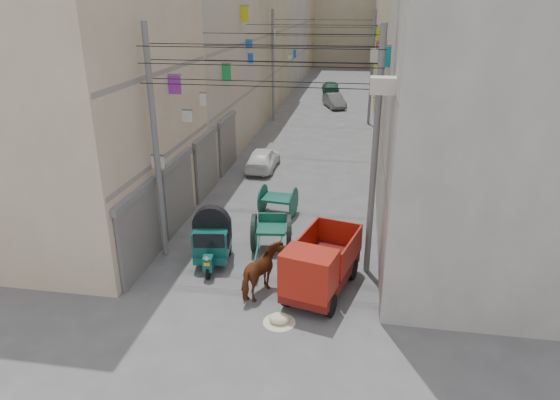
% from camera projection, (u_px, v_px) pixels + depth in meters
% --- Properties ---
extents(ground, '(140.00, 140.00, 0.00)m').
position_uv_depth(ground, '(214.00, 381.00, 12.09)').
color(ground, '#4C4C4F').
rests_on(ground, ground).
extents(building_row_left, '(8.00, 62.00, 14.00)m').
position_uv_depth(building_row_left, '(235.00, 27.00, 42.15)').
color(building_row_left, '#C7B296').
rests_on(building_row_left, ground).
extents(building_row_right, '(8.00, 62.00, 14.00)m').
position_uv_depth(building_row_right, '(430.00, 29.00, 39.70)').
color(building_row_right, '#ABA6A0').
rests_on(building_row_right, ground).
extents(end_cap_building, '(22.00, 10.00, 13.00)m').
position_uv_depth(end_cap_building, '(346.00, 16.00, 70.08)').
color(end_cap_building, tan).
rests_on(end_cap_building, ground).
extents(shutters_left, '(0.18, 14.40, 2.88)m').
position_uv_depth(shutters_left, '(194.00, 176.00, 21.63)').
color(shutters_left, '#525157').
rests_on(shutters_left, ground).
extents(signboards, '(8.22, 40.52, 5.67)m').
position_uv_depth(signboards, '(312.00, 90.00, 30.64)').
color(signboards, '#0C7184').
rests_on(signboards, ground).
extents(ac_units, '(0.70, 6.55, 3.35)m').
position_uv_depth(ac_units, '(383.00, 39.00, 15.78)').
color(ac_units, beige).
rests_on(ac_units, ground).
extents(utility_poles, '(7.40, 22.20, 8.00)m').
position_uv_depth(utility_poles, '(303.00, 94.00, 26.16)').
color(utility_poles, slate).
rests_on(utility_poles, ground).
extents(overhead_cables, '(7.40, 22.52, 1.12)m').
position_uv_depth(overhead_cables, '(297.00, 43.00, 22.75)').
color(overhead_cables, black).
rests_on(overhead_cables, ground).
extents(auto_rickshaw, '(1.52, 2.34, 1.60)m').
position_uv_depth(auto_rickshaw, '(212.00, 237.00, 17.26)').
color(auto_rickshaw, black).
rests_on(auto_rickshaw, ground).
extents(tonga_cart, '(1.59, 3.18, 1.38)m').
position_uv_depth(tonga_cart, '(271.00, 232.00, 18.18)').
color(tonga_cart, black).
rests_on(tonga_cart, ground).
extents(mini_truck, '(2.35, 3.75, 1.95)m').
position_uv_depth(mini_truck, '(318.00, 271.00, 15.13)').
color(mini_truck, black).
rests_on(mini_truck, ground).
extents(second_cart, '(1.61, 1.46, 1.29)m').
position_uv_depth(second_cart, '(278.00, 200.00, 21.23)').
color(second_cart, '#125041').
rests_on(second_cart, ground).
extents(feed_sack, '(0.58, 0.47, 0.29)m').
position_uv_depth(feed_sack, '(279.00, 318.00, 14.21)').
color(feed_sack, beige).
rests_on(feed_sack, ground).
extents(horse, '(1.36, 2.02, 1.56)m').
position_uv_depth(horse, '(263.00, 273.00, 15.35)').
color(horse, brown).
rests_on(horse, ground).
extents(distant_car_white, '(1.46, 3.56, 1.21)m').
position_uv_depth(distant_car_white, '(263.00, 158.00, 27.02)').
color(distant_car_white, white).
rests_on(distant_car_white, ground).
extents(distant_car_grey, '(2.37, 3.75, 1.17)m').
position_uv_depth(distant_car_grey, '(334.00, 101.00, 42.65)').
color(distant_car_grey, '#4E5352').
rests_on(distant_car_grey, ground).
extents(distant_car_green, '(2.05, 4.11, 1.15)m').
position_uv_depth(distant_car_green, '(331.00, 87.00, 49.20)').
color(distant_car_green, '#1E5743').
rests_on(distant_car_green, ground).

